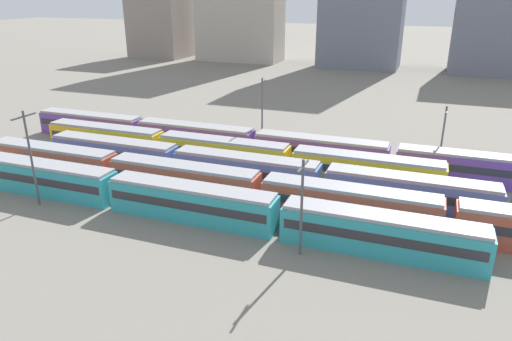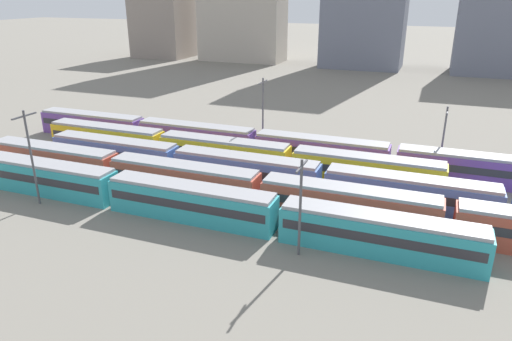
{
  "view_description": "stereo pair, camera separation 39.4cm",
  "coord_description": "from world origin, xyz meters",
  "px_view_note": "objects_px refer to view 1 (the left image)",
  "views": [
    {
      "loc": [
        41.18,
        -38.38,
        22.0
      ],
      "look_at": [
        22.91,
        10.4,
        2.04
      ],
      "focal_mm": 32.86,
      "sensor_mm": 36.0,
      "label": 1
    },
    {
      "loc": [
        41.55,
        -38.24,
        22.0
      ],
      "look_at": [
        22.91,
        10.4,
        2.04
      ],
      "focal_mm": 32.86,
      "sensor_mm": 36.0,
      "label": 2
    }
  ],
  "objects_px": {
    "train_track_0": "(192,202)",
    "train_track_4": "(393,159)",
    "train_track_1": "(449,219)",
    "train_track_2": "(410,192)",
    "train_track_3": "(223,152)",
    "catenary_pole_3": "(262,111)",
    "catenary_pole_1": "(443,135)",
    "catenary_pole_2": "(302,203)",
    "catenary_pole_0": "(31,154)"
  },
  "relations": [
    {
      "from": "catenary_pole_1",
      "to": "train_track_4",
      "type": "bearing_deg",
      "value": -151.61
    },
    {
      "from": "train_track_4",
      "to": "catenary_pole_0",
      "type": "distance_m",
      "value": 42.77
    },
    {
      "from": "train_track_2",
      "to": "train_track_3",
      "type": "height_order",
      "value": "same"
    },
    {
      "from": "train_track_4",
      "to": "train_track_2",
      "type": "bearing_deg",
      "value": -75.23
    },
    {
      "from": "train_track_3",
      "to": "catenary_pole_1",
      "type": "relative_size",
      "value": 6.48
    },
    {
      "from": "train_track_1",
      "to": "train_track_2",
      "type": "bearing_deg",
      "value": 126.8
    },
    {
      "from": "train_track_4",
      "to": "catenary_pole_0",
      "type": "bearing_deg",
      "value": -146.31
    },
    {
      "from": "train_track_1",
      "to": "train_track_2",
      "type": "distance_m",
      "value": 6.49
    },
    {
      "from": "catenary_pole_3",
      "to": "train_track_1",
      "type": "bearing_deg",
      "value": -36.18
    },
    {
      "from": "train_track_0",
      "to": "train_track_3",
      "type": "height_order",
      "value": "same"
    },
    {
      "from": "train_track_4",
      "to": "train_track_1",
      "type": "bearing_deg",
      "value": -66.97
    },
    {
      "from": "catenary_pole_1",
      "to": "train_track_1",
      "type": "bearing_deg",
      "value": -86.98
    },
    {
      "from": "train_track_1",
      "to": "train_track_4",
      "type": "bearing_deg",
      "value": 113.03
    },
    {
      "from": "train_track_0",
      "to": "catenary_pole_0",
      "type": "distance_m",
      "value": 18.15
    },
    {
      "from": "train_track_2",
      "to": "catenary_pole_2",
      "type": "height_order",
      "value": "catenary_pole_2"
    },
    {
      "from": "catenary_pole_1",
      "to": "catenary_pole_2",
      "type": "xyz_separation_m",
      "value": [
        -11.32,
        -26.73,
        0.22
      ]
    },
    {
      "from": "catenary_pole_2",
      "to": "catenary_pole_0",
      "type": "bearing_deg",
      "value": 179.9
    },
    {
      "from": "train_track_4",
      "to": "catenary_pole_3",
      "type": "bearing_deg",
      "value": 170.66
    },
    {
      "from": "train_track_1",
      "to": "catenary_pole_1",
      "type": "distance_m",
      "value": 18.91
    },
    {
      "from": "train_track_2",
      "to": "train_track_4",
      "type": "relative_size",
      "value": 0.83
    },
    {
      "from": "train_track_4",
      "to": "catenary_pole_2",
      "type": "bearing_deg",
      "value": -103.48
    },
    {
      "from": "train_track_0",
      "to": "catenary_pole_2",
      "type": "distance_m",
      "value": 12.99
    },
    {
      "from": "train_track_1",
      "to": "train_track_3",
      "type": "height_order",
      "value": "same"
    },
    {
      "from": "catenary_pole_2",
      "to": "catenary_pole_1",
      "type": "bearing_deg",
      "value": 67.04
    },
    {
      "from": "train_track_1",
      "to": "catenary_pole_0",
      "type": "distance_m",
      "value": 43.01
    },
    {
      "from": "train_track_2",
      "to": "catenary_pole_0",
      "type": "xyz_separation_m",
      "value": [
        -38.18,
        -13.22,
        3.94
      ]
    },
    {
      "from": "train_track_1",
      "to": "catenary_pole_3",
      "type": "distance_m",
      "value": 31.95
    },
    {
      "from": "train_track_1",
      "to": "catenary_pole_2",
      "type": "bearing_deg",
      "value": -146.73
    },
    {
      "from": "catenary_pole_1",
      "to": "catenary_pole_2",
      "type": "bearing_deg",
      "value": -112.96
    },
    {
      "from": "train_track_3",
      "to": "catenary_pole_0",
      "type": "bearing_deg",
      "value": -127.22
    },
    {
      "from": "train_track_0",
      "to": "train_track_4",
      "type": "bearing_deg",
      "value": 49.21
    },
    {
      "from": "train_track_2",
      "to": "catenary_pole_1",
      "type": "xyz_separation_m",
      "value": [
        2.91,
        13.45,
        2.93
      ]
    },
    {
      "from": "train_track_1",
      "to": "catenary_pole_0",
      "type": "bearing_deg",
      "value": -169.2
    },
    {
      "from": "train_track_2",
      "to": "train_track_1",
      "type": "bearing_deg",
      "value": -53.2
    },
    {
      "from": "catenary_pole_1",
      "to": "train_track_3",
      "type": "bearing_deg",
      "value": -163.06
    },
    {
      "from": "train_track_2",
      "to": "train_track_4",
      "type": "distance_m",
      "value": 10.76
    },
    {
      "from": "train_track_2",
      "to": "catenary_pole_0",
      "type": "distance_m",
      "value": 40.6
    },
    {
      "from": "train_track_0",
      "to": "catenary_pole_3",
      "type": "distance_m",
      "value": 24.26
    },
    {
      "from": "train_track_3",
      "to": "catenary_pole_3",
      "type": "bearing_deg",
      "value": 73.36
    },
    {
      "from": "train_track_0",
      "to": "catenary_pole_1",
      "type": "bearing_deg",
      "value": 45.31
    },
    {
      "from": "train_track_0",
      "to": "train_track_4",
      "type": "relative_size",
      "value": 0.5
    },
    {
      "from": "train_track_1",
      "to": "catenary_pole_3",
      "type": "relative_size",
      "value": 10.58
    },
    {
      "from": "train_track_4",
      "to": "catenary_pole_0",
      "type": "relative_size",
      "value": 10.64
    },
    {
      "from": "catenary_pole_0",
      "to": "catenary_pole_2",
      "type": "distance_m",
      "value": 29.77
    },
    {
      "from": "catenary_pole_0",
      "to": "train_track_1",
      "type": "bearing_deg",
      "value": 10.8
    },
    {
      "from": "train_track_3",
      "to": "catenary_pole_3",
      "type": "distance_m",
      "value": 9.54
    },
    {
      "from": "catenary_pole_1",
      "to": "catenary_pole_3",
      "type": "xyz_separation_m",
      "value": [
        -24.6,
        0.07,
        1.04
      ]
    },
    {
      "from": "catenary_pole_3",
      "to": "catenary_pole_2",
      "type": "bearing_deg",
      "value": -63.64
    },
    {
      "from": "train_track_2",
      "to": "train_track_4",
      "type": "height_order",
      "value": "same"
    },
    {
      "from": "train_track_2",
      "to": "catenary_pole_3",
      "type": "height_order",
      "value": "catenary_pole_3"
    }
  ]
}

